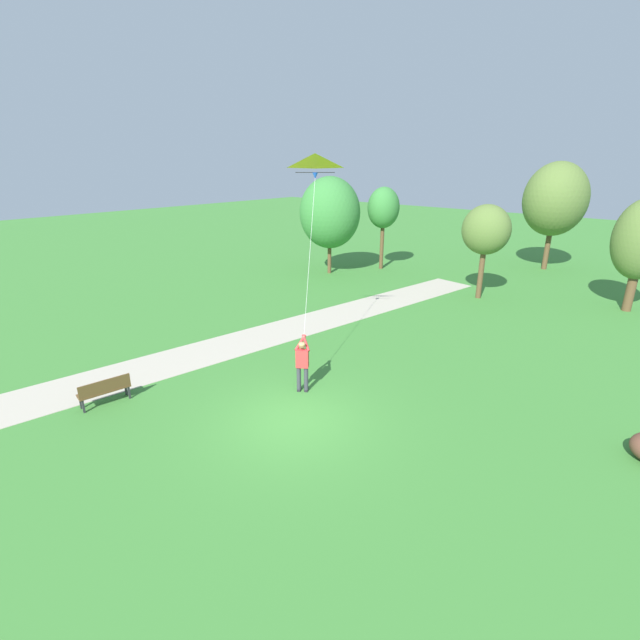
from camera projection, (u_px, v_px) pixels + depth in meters
ground_plane at (294, 421)px, 13.17m from camera, size 120.00×120.00×0.00m
walkway_path at (224, 347)px, 18.30m from camera, size 6.87×32.02×0.02m
person_kite_flyer at (302, 361)px, 14.55m from camera, size 0.55×0.62×1.83m
flying_kite at (315, 168)px, 15.37m from camera, size 2.20×2.87×5.49m
park_bench_near_walkway at (105, 389)px, 13.89m from camera, size 0.65×1.55×0.88m
tree_treeline_left at (383, 208)px, 30.28m from camera, size 2.08×2.24×5.50m
tree_lakeside_far at (555, 199)px, 29.93m from camera, size 3.99×4.53×7.11m
tree_lakeside_near at (330, 213)px, 29.09m from camera, size 3.99×3.76×6.21m
tree_horizon_far at (486, 230)px, 23.71m from camera, size 2.53×2.20×5.02m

